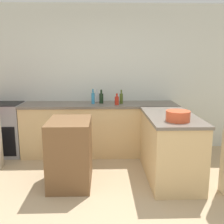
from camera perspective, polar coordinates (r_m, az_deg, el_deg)
ground_plane at (r=3.12m, az=-3.21°, el=-21.75°), size 14.00×14.00×0.00m
wall_back at (r=4.99m, az=-2.75°, el=7.27°), size 8.00×0.06×2.70m
counter_back at (r=4.79m, az=-2.72°, el=-3.64°), size 2.76×0.67×0.93m
counter_peninsula at (r=3.94m, az=12.39°, el=-7.22°), size 0.69×1.41×0.93m
range_oven at (r=5.12m, az=-22.21°, el=-3.46°), size 0.65×0.62×0.94m
island_table at (r=3.67m, az=-9.09°, el=-8.68°), size 0.56×0.75×0.91m
mixing_bowl at (r=3.44m, az=14.16°, el=-0.84°), size 0.31×0.31×0.13m
wine_bottle_dark at (r=4.70m, az=-2.35°, el=3.08°), size 0.07×0.07×0.25m
dish_soap_bottle at (r=4.67m, az=-4.15°, el=3.07°), size 0.06×0.06×0.26m
hot_sauce_bottle at (r=4.55m, az=1.06°, el=2.56°), size 0.07×0.07×0.20m
vinegar_bottle_clear at (r=4.87m, az=-3.31°, el=3.29°), size 0.07×0.07×0.24m
olive_oil_bottle at (r=4.67m, az=2.03°, el=3.03°), size 0.06×0.06×0.25m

